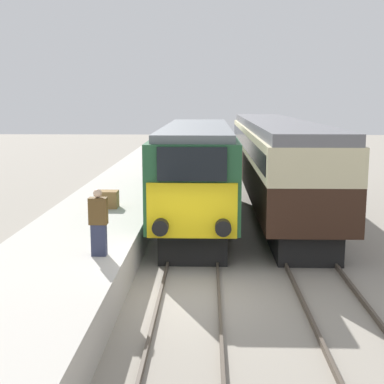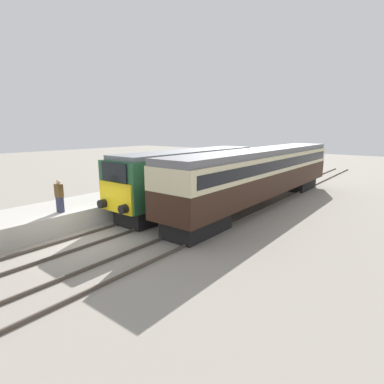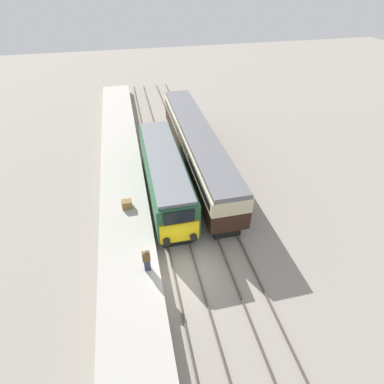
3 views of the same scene
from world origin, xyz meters
The scene contains 8 objects.
ground_plane centered at (0.00, 0.00, 0.00)m, with size 120.00×120.00×0.00m, color gray.
platform_left centered at (-3.30, 8.00, 0.50)m, with size 3.50×50.00×1.00m.
rails_near_track centered at (0.00, 5.00, 0.07)m, with size 1.51×60.00×0.14m.
rails_far_track centered at (3.40, 5.00, 0.07)m, with size 1.50×60.00×0.14m.
locomotive centered at (0.00, 7.82, 2.09)m, with size 2.70×12.43×3.80m.
passenger_carriage centered at (3.40, 11.45, 2.35)m, with size 2.75×19.05×3.85m.
person_on_platform centered at (-2.21, 0.07, 1.82)m, with size 0.44×0.26×1.65m.
luggage_crate centered at (-3.08, 5.86, 1.30)m, with size 0.70×0.56×0.60m.
Camera 2 is at (12.09, -7.27, 5.12)m, focal length 28.00 mm.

